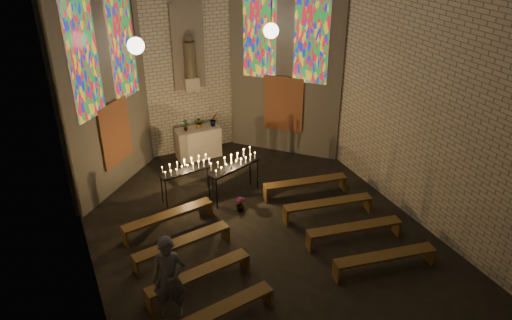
# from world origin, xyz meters

# --- Properties ---
(floor) EXTENTS (12.00, 12.00, 0.00)m
(floor) POSITION_xyz_m (0.00, 0.00, 0.00)
(floor) COLOR black
(floor) RESTS_ON ground
(room) EXTENTS (8.22, 12.43, 7.00)m
(room) POSITION_xyz_m (-0.00, 3.37, 3.72)
(room) COLOR beige
(room) RESTS_ON ground
(altar) EXTENTS (1.40, 0.60, 1.00)m
(altar) POSITION_xyz_m (0.00, 5.45, 0.50)
(altar) COLOR beige
(altar) RESTS_ON ground
(flower_vase_left) EXTENTS (0.25, 0.21, 0.40)m
(flower_vase_left) POSITION_xyz_m (-0.39, 5.43, 1.20)
(flower_vase_left) COLOR #4C723F
(flower_vase_left) RESTS_ON altar
(flower_vase_center) EXTENTS (0.41, 0.38, 0.36)m
(flower_vase_center) POSITION_xyz_m (0.08, 5.48, 1.18)
(flower_vase_center) COLOR #4C723F
(flower_vase_center) RESTS_ON altar
(flower_vase_right) EXTENTS (0.27, 0.23, 0.44)m
(flower_vase_right) POSITION_xyz_m (0.54, 5.42, 1.22)
(flower_vase_right) COLOR #4C723F
(flower_vase_right) RESTS_ON altar
(aisle_flower_pot) EXTENTS (0.30, 0.30, 0.41)m
(aisle_flower_pot) POSITION_xyz_m (-0.01, 1.95, 0.20)
(aisle_flower_pot) COLOR #4C723F
(aisle_flower_pot) RESTS_ON ground
(votive_stand_left) EXTENTS (1.55, 0.59, 1.11)m
(votive_stand_left) POSITION_xyz_m (-1.09, 3.18, 0.95)
(votive_stand_left) COLOR black
(votive_stand_left) RESTS_ON ground
(votive_stand_right) EXTENTS (1.68, 0.93, 1.21)m
(votive_stand_right) POSITION_xyz_m (0.13, 2.71, 1.04)
(votive_stand_right) COLOR black
(votive_stand_right) RESTS_ON ground
(pew_left_0) EXTENTS (2.42, 0.72, 0.46)m
(pew_left_0) POSITION_xyz_m (-1.99, 1.95, 0.37)
(pew_left_0) COLOR #4F3616
(pew_left_0) RESTS_ON ground
(pew_right_0) EXTENTS (2.42, 0.72, 0.46)m
(pew_right_0) POSITION_xyz_m (1.99, 1.95, 0.37)
(pew_right_0) COLOR #4F3616
(pew_right_0) RESTS_ON ground
(pew_left_1) EXTENTS (2.42, 0.72, 0.46)m
(pew_left_1) POSITION_xyz_m (-1.99, 0.75, 0.37)
(pew_left_1) COLOR #4F3616
(pew_left_1) RESTS_ON ground
(pew_right_1) EXTENTS (2.42, 0.72, 0.46)m
(pew_right_1) POSITION_xyz_m (1.99, 0.75, 0.37)
(pew_right_1) COLOR #4F3616
(pew_right_1) RESTS_ON ground
(pew_left_2) EXTENTS (2.42, 0.72, 0.46)m
(pew_left_2) POSITION_xyz_m (-1.99, -0.45, 0.37)
(pew_left_2) COLOR #4F3616
(pew_left_2) RESTS_ON ground
(pew_right_2) EXTENTS (2.42, 0.72, 0.46)m
(pew_right_2) POSITION_xyz_m (1.99, -0.45, 0.37)
(pew_right_2) COLOR #4F3616
(pew_right_2) RESTS_ON ground
(pew_left_3) EXTENTS (2.42, 0.72, 0.46)m
(pew_left_3) POSITION_xyz_m (-1.99, -1.65, 0.37)
(pew_left_3) COLOR #4F3616
(pew_left_3) RESTS_ON ground
(pew_right_3) EXTENTS (2.42, 0.72, 0.46)m
(pew_right_3) POSITION_xyz_m (1.99, -1.65, 0.37)
(pew_right_3) COLOR #4F3616
(pew_right_3) RESTS_ON ground
(visitor) EXTENTS (0.80, 0.68, 1.87)m
(visitor) POSITION_xyz_m (-2.73, -0.94, 0.94)
(visitor) COLOR #45464E
(visitor) RESTS_ON ground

